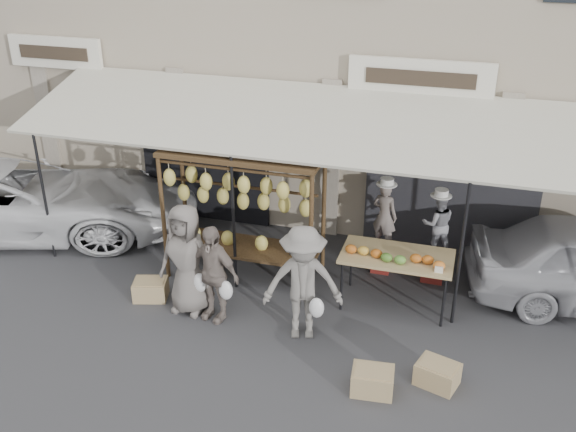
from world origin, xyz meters
name	(u,v)px	position (x,y,z in m)	size (l,w,h in m)	color
ground_plane	(272,337)	(0.00, 0.00, 0.00)	(90.00, 90.00, 0.00)	#2D2D30
shophouse	(367,15)	(0.00, 6.50, 3.65)	(24.00, 6.15, 7.30)	gray
awning	(315,123)	(0.01, 2.28, 2.57)	(10.00, 2.35, 2.92)	beige
banana_rack	(242,193)	(-0.97, 1.48, 1.57)	(2.60, 0.90, 2.24)	black
produce_table	(396,258)	(1.57, 1.32, 0.88)	(1.70, 0.90, 1.04)	tan
vendor_left	(385,216)	(1.21, 2.38, 1.04)	(0.44, 0.29, 1.21)	slate
vendor_right	(438,224)	(2.09, 2.34, 1.04)	(0.52, 0.41, 1.07)	gray
customer_left	(187,259)	(-1.45, 0.32, 0.89)	(0.87, 0.57, 1.78)	#68615C
customer_mid	(213,273)	(-1.00, 0.24, 0.78)	(0.91, 0.38, 1.55)	gray
customer_right	(303,283)	(0.41, 0.18, 0.88)	(1.14, 0.66, 1.77)	slate
stool_left	(381,259)	(1.21, 2.38, 0.22)	(0.31, 0.31, 0.44)	maroon
stool_right	(433,266)	(2.09, 2.34, 0.25)	(0.36, 0.36, 0.50)	maroon
crate_near_a	(373,381)	(1.61, -0.72, 0.16)	(0.54, 0.41, 0.32)	tan
crate_near_b	(437,374)	(2.40, -0.34, 0.16)	(0.52, 0.40, 0.31)	tan
crate_far	(151,289)	(-2.19, 0.43, 0.16)	(0.52, 0.39, 0.31)	tan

